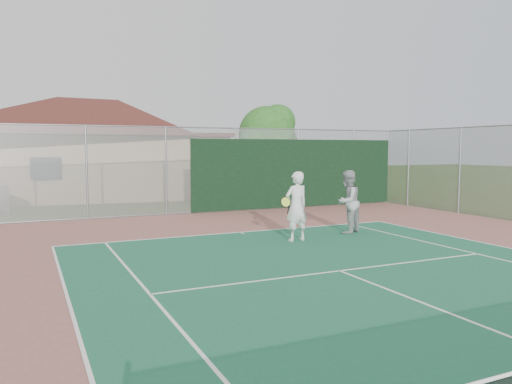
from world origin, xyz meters
TOP-DOWN VIEW (x-y plane):
  - back_fence at (2.11, 16.98)m, footprint 20.08×0.11m
  - side_fence_right at (10.00, 12.50)m, footprint 0.08×9.00m
  - clubhouse at (-2.47, 26.67)m, footprint 15.40×11.10m
  - tree at (5.80, 21.62)m, footprint 3.59×3.40m
  - player_white_front at (0.89, 9.88)m, footprint 1.06×0.70m
  - player_grey_back at (2.99, 10.36)m, footprint 1.18×1.09m

SIDE VIEW (x-z plane):
  - player_grey_back at x=2.99m, z-range 0.00..1.96m
  - player_white_front at x=0.89m, z-range 0.00..1.99m
  - back_fence at x=2.11m, z-range -0.09..3.43m
  - side_fence_right at x=10.00m, z-range 0.00..3.50m
  - clubhouse at x=-2.47m, z-range 0.05..6.30m
  - tree at x=5.80m, z-range 0.79..5.79m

